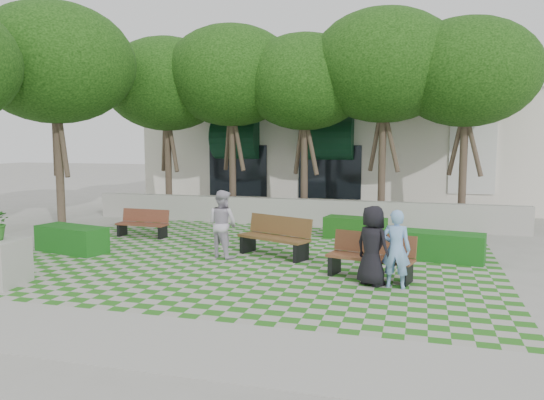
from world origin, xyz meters
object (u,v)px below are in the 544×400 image
(bench_mid, at_px, (275,237))
(person_dark, at_px, (373,246))
(hedge_east, at_px, (442,246))
(person_white, at_px, (222,224))
(person_blue, at_px, (396,249))
(hedge_midright, at_px, (355,228))
(bench_east, at_px, (371,257))
(bench_west, at_px, (143,224))
(hedge_west, at_px, (72,239))

(bench_mid, bearing_deg, person_dark, -15.76)
(hedge_east, relative_size, person_white, 1.16)
(person_blue, bearing_deg, hedge_midright, -68.18)
(bench_east, relative_size, hedge_midright, 1.06)
(bench_west, relative_size, person_dark, 0.98)
(person_dark, distance_m, person_white, 4.15)
(hedge_west, bearing_deg, person_blue, -7.76)
(bench_mid, height_order, person_white, person_white)
(person_white, bearing_deg, bench_west, -9.23)
(bench_mid, xyz_separation_m, hedge_midright, (1.64, 3.00, -0.17))
(bench_mid, height_order, hedge_east, bench_mid)
(bench_mid, height_order, hedge_midright, bench_mid)
(bench_mid, relative_size, person_dark, 1.24)
(hedge_west, xyz_separation_m, person_blue, (8.33, -1.13, 0.45))
(bench_east, distance_m, hedge_west, 7.81)
(hedge_west, bearing_deg, bench_east, -3.86)
(bench_east, height_order, person_white, person_white)
(bench_east, relative_size, bench_mid, 0.95)
(person_blue, xyz_separation_m, person_white, (-4.30, 1.65, 0.06))
(hedge_west, bearing_deg, hedge_east, 10.10)
(hedge_east, relative_size, hedge_west, 1.00)
(hedge_east, bearing_deg, bench_mid, -170.62)
(bench_mid, bearing_deg, bench_west, -175.57)
(bench_east, height_order, person_dark, person_dark)
(hedge_midright, distance_m, person_blue, 5.34)
(bench_west, bearing_deg, person_dark, -24.14)
(person_dark, bearing_deg, bench_west, 7.93)
(bench_east, bearing_deg, person_blue, -34.01)
(person_blue, bearing_deg, bench_west, -19.02)
(hedge_west, distance_m, person_blue, 8.42)
(bench_west, xyz_separation_m, hedge_west, (-0.69, -2.48, -0.06))
(hedge_midright, bearing_deg, person_blue, -74.47)
(bench_mid, xyz_separation_m, bench_west, (-4.57, 1.49, -0.09))
(bench_mid, xyz_separation_m, hedge_east, (4.04, 0.67, -0.14))
(bench_east, relative_size, person_white, 1.13)
(bench_west, height_order, person_blue, person_blue)
(bench_west, bearing_deg, person_blue, -23.23)
(hedge_east, bearing_deg, hedge_west, -169.90)
(hedge_midright, height_order, hedge_west, hedge_west)
(hedge_west, height_order, person_blue, person_blue)
(bench_mid, bearing_deg, hedge_east, 31.82)
(hedge_midright, relative_size, person_dark, 1.10)
(hedge_midright, height_order, person_white, person_white)
(hedge_east, distance_m, person_white, 5.42)
(person_dark, bearing_deg, person_white, 11.92)
(bench_mid, relative_size, person_blue, 1.28)
(hedge_east, bearing_deg, person_dark, -117.94)
(hedge_west, bearing_deg, person_white, 7.26)
(bench_east, bearing_deg, hedge_east, 69.90)
(bench_west, height_order, hedge_midright, bench_west)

